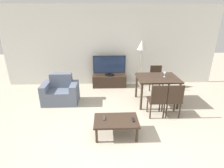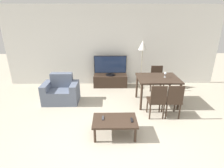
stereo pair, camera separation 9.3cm
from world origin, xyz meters
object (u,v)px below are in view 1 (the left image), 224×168
at_px(armchair, 61,93).
at_px(wine_glass_left, 165,73).
at_px(dining_table, 157,81).
at_px(dining_chair_near, 157,99).
at_px(dining_chair_far, 156,78).
at_px(remote_primary, 133,120).
at_px(tv_stand, 109,81).
at_px(dining_chair_near_right, 173,99).
at_px(floor_lamp, 142,48).
at_px(remote_secondary, 104,118).
at_px(tv, 109,65).
at_px(coffee_table, 116,122).

distance_m(armchair, wine_glass_left, 2.97).
height_order(dining_table, dining_chair_near, dining_chair_near).
distance_m(dining_chair_far, remote_primary, 2.45).
height_order(tv_stand, dining_chair_near_right, dining_chair_near_right).
bearing_deg(armchair, dining_chair_near, -19.68).
bearing_deg(dining_chair_far, armchair, -168.19).
bearing_deg(tv_stand, dining_table, -45.90).
height_order(tv_stand, dining_chair_near, dining_chair_near).
relative_size(armchair, floor_lamp, 0.60).
relative_size(dining_chair_far, remote_primary, 5.80).
height_order(dining_chair_near_right, remote_secondary, dining_chair_near_right).
xyz_separation_m(tv, dining_table, (1.29, -1.33, -0.08)).
height_order(dining_chair_near, floor_lamp, floor_lamp).
distance_m(floor_lamp, remote_secondary, 2.98).
xyz_separation_m(coffee_table, remote_primary, (0.34, -0.03, 0.05)).
bearing_deg(wine_glass_left, armchair, 177.58).
bearing_deg(tv_stand, armchair, -140.17).
height_order(armchair, remote_primary, armchair).
bearing_deg(dining_chair_near_right, dining_chair_far, 90.00).
xyz_separation_m(armchair, remote_primary, (1.83, -1.59, 0.08)).
bearing_deg(dining_chair_far, coffee_table, -123.07).
bearing_deg(dining_chair_near_right, tv, 125.50).
relative_size(coffee_table, dining_chair_near_right, 1.04).
bearing_deg(tv, dining_chair_far, -21.17).
relative_size(dining_chair_near_right, remote_primary, 5.80).
bearing_deg(wine_glass_left, coffee_table, -134.48).
distance_m(dining_table, remote_secondary, 2.02).
distance_m(tv, dining_chair_far, 1.62).
bearing_deg(wine_glass_left, dining_table, -173.27).
distance_m(dining_table, wine_glass_left, 0.28).
distance_m(remote_primary, wine_glass_left, 1.89).
bearing_deg(remote_secondary, tv, 86.30).
height_order(coffee_table, dining_chair_near_right, dining_chair_near_right).
bearing_deg(remote_secondary, tv_stand, 86.30).
xyz_separation_m(tv, wine_glass_left, (1.49, -1.30, 0.12)).
xyz_separation_m(floor_lamp, wine_glass_left, (0.44, -1.14, -0.49)).
bearing_deg(dining_table, remote_secondary, -137.02).
bearing_deg(wine_glass_left, floor_lamp, 111.21).
distance_m(tv_stand, wine_glass_left, 2.09).
bearing_deg(armchair, tv, 39.77).
distance_m(dining_chair_near, dining_chair_near_right, 0.39).
distance_m(coffee_table, dining_chair_near_right, 1.57).
xyz_separation_m(armchair, remote_secondary, (1.25, -1.51, 0.08)).
distance_m(tv, dining_chair_near, 2.37).
height_order(tv_stand, dining_table, dining_table).
xyz_separation_m(dining_chair_near_right, remote_secondary, (-1.66, -0.61, -0.11)).
bearing_deg(wine_glass_left, dining_chair_near_right, -90.15).
xyz_separation_m(armchair, dining_chair_near_right, (2.90, -0.90, 0.19)).
xyz_separation_m(tv, dining_chair_near, (1.09, -2.08, -0.27)).
relative_size(tv, dining_chair_near_right, 1.27).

